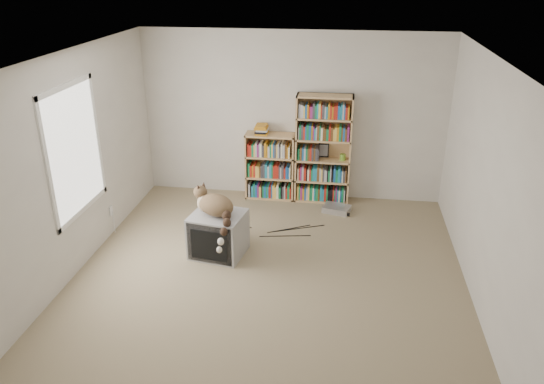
# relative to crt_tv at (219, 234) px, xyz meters

# --- Properties ---
(floor) EXTENTS (4.50, 5.00, 0.01)m
(floor) POSITION_rel_crt_tv_xyz_m (0.69, -0.53, -0.27)
(floor) COLOR gray
(floor) RESTS_ON ground
(wall_back) EXTENTS (4.50, 0.02, 2.50)m
(wall_back) POSITION_rel_crt_tv_xyz_m (0.69, 1.97, 0.98)
(wall_back) COLOR silver
(wall_back) RESTS_ON floor
(wall_front) EXTENTS (4.50, 0.02, 2.50)m
(wall_front) POSITION_rel_crt_tv_xyz_m (0.69, -3.03, 0.98)
(wall_front) COLOR silver
(wall_front) RESTS_ON floor
(wall_left) EXTENTS (0.02, 5.00, 2.50)m
(wall_left) POSITION_rel_crt_tv_xyz_m (-1.56, -0.53, 0.98)
(wall_left) COLOR silver
(wall_left) RESTS_ON floor
(wall_right) EXTENTS (0.02, 5.00, 2.50)m
(wall_right) POSITION_rel_crt_tv_xyz_m (2.94, -0.53, 0.98)
(wall_right) COLOR silver
(wall_right) RESTS_ON floor
(ceiling) EXTENTS (4.50, 5.00, 0.02)m
(ceiling) POSITION_rel_crt_tv_xyz_m (0.69, -0.53, 2.23)
(ceiling) COLOR white
(ceiling) RESTS_ON wall_back
(window) EXTENTS (0.02, 1.22, 1.52)m
(window) POSITION_rel_crt_tv_xyz_m (-1.54, -0.33, 1.13)
(window) COLOR white
(window) RESTS_ON wall_left
(crt_tv) EXTENTS (0.71, 0.66, 0.54)m
(crt_tv) POSITION_rel_crt_tv_xyz_m (0.00, 0.00, 0.00)
(crt_tv) COLOR #9D9D9F
(crt_tv) RESTS_ON floor
(cat) EXTENTS (0.63, 0.75, 0.58)m
(cat) POSITION_rel_crt_tv_xyz_m (0.01, -0.08, 0.37)
(cat) COLOR #3C2C18
(cat) RESTS_ON crt_tv
(bookcase_tall) EXTENTS (0.81, 0.30, 1.63)m
(bookcase_tall) POSITION_rel_crt_tv_xyz_m (1.18, 1.83, 0.51)
(bookcase_tall) COLOR tan
(bookcase_tall) RESTS_ON floor
(bookcase_short) EXTENTS (0.74, 0.30, 1.02)m
(bookcase_short) POSITION_rel_crt_tv_xyz_m (0.38, 1.83, 0.20)
(bookcase_short) COLOR tan
(bookcase_short) RESTS_ON floor
(book_stack) EXTENTS (0.20, 0.26, 0.14)m
(book_stack) POSITION_rel_crt_tv_xyz_m (0.27, 1.81, 0.82)
(book_stack) COLOR #B22317
(book_stack) RESTS_ON bookcase_short
(green_mug) EXTENTS (0.08, 0.08, 0.09)m
(green_mug) POSITION_rel_crt_tv_xyz_m (1.47, 1.81, 0.44)
(green_mug) COLOR #669A2C
(green_mug) RESTS_ON bookcase_tall
(framed_print) EXTENTS (0.16, 0.05, 0.21)m
(framed_print) POSITION_rel_crt_tv_xyz_m (1.18, 1.91, 0.50)
(framed_print) COLOR black
(framed_print) RESTS_ON bookcase_tall
(dvd_player) EXTENTS (0.43, 0.36, 0.09)m
(dvd_player) POSITION_rel_crt_tv_xyz_m (1.42, 1.42, -0.23)
(dvd_player) COLOR #BABABF
(dvd_player) RESTS_ON floor
(wall_outlet) EXTENTS (0.01, 0.08, 0.13)m
(wall_outlet) POSITION_rel_crt_tv_xyz_m (-1.54, 0.34, 0.05)
(wall_outlet) COLOR silver
(wall_outlet) RESTS_ON wall_left
(floor_cables) EXTENTS (1.20, 0.70, 0.01)m
(floor_cables) POSITION_rel_crt_tv_xyz_m (0.38, 0.74, -0.27)
(floor_cables) COLOR black
(floor_cables) RESTS_ON floor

